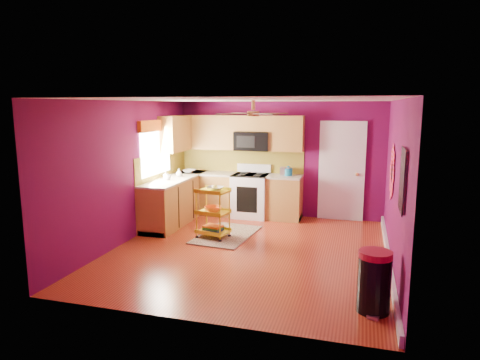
% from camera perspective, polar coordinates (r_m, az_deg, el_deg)
% --- Properties ---
extents(ground, '(5.00, 5.00, 0.00)m').
position_cam_1_polar(ground, '(7.31, 1.30, -9.37)').
color(ground, maroon).
rests_on(ground, ground).
extents(room_envelope, '(4.54, 5.04, 2.52)m').
position_cam_1_polar(room_envelope, '(6.94, 1.56, 3.45)').
color(room_envelope, '#610B44').
rests_on(room_envelope, ground).
extents(lower_cabinets, '(2.81, 2.31, 0.94)m').
position_cam_1_polar(lower_cabinets, '(9.25, -3.90, -2.47)').
color(lower_cabinets, olive).
rests_on(lower_cabinets, ground).
extents(electric_range, '(0.76, 0.66, 1.13)m').
position_cam_1_polar(electric_range, '(9.34, 1.44, -2.02)').
color(electric_range, white).
rests_on(electric_range, ground).
extents(upper_cabinetry, '(2.80, 2.30, 1.26)m').
position_cam_1_polar(upper_cabinetry, '(9.36, -2.65, 6.14)').
color(upper_cabinetry, olive).
rests_on(upper_cabinetry, ground).
extents(left_window, '(0.08, 1.35, 1.08)m').
position_cam_1_polar(left_window, '(8.71, -11.16, 5.27)').
color(left_window, white).
rests_on(left_window, ground).
extents(panel_door, '(0.95, 0.11, 2.15)m').
position_cam_1_polar(panel_door, '(9.26, 13.39, 1.01)').
color(panel_door, white).
rests_on(panel_door, ground).
extents(right_wall_art, '(0.04, 2.74, 1.04)m').
position_cam_1_polar(right_wall_art, '(6.43, 20.12, 0.63)').
color(right_wall_art, black).
rests_on(right_wall_art, ground).
extents(ceiling_fan, '(1.01, 1.01, 0.26)m').
position_cam_1_polar(ceiling_fan, '(7.10, 1.78, 8.92)').
color(ceiling_fan, '#BF8C3F').
rests_on(ceiling_fan, ground).
extents(shag_rug, '(1.05, 1.57, 0.02)m').
position_cam_1_polar(shag_rug, '(8.11, -1.82, -7.31)').
color(shag_rug, '#311A10').
rests_on(shag_rug, ground).
extents(rolling_cart, '(0.63, 0.51, 1.01)m').
position_cam_1_polar(rolling_cart, '(7.83, -3.58, -4.12)').
color(rolling_cart, yellow).
rests_on(rolling_cart, ground).
extents(trash_can, '(0.45, 0.47, 0.74)m').
position_cam_1_polar(trash_can, '(5.39, 17.44, -12.81)').
color(trash_can, black).
rests_on(trash_can, ground).
extents(teal_kettle, '(0.18, 0.18, 0.21)m').
position_cam_1_polar(teal_kettle, '(9.15, 6.44, 1.12)').
color(teal_kettle, '#136E95').
rests_on(teal_kettle, lower_cabinets).
extents(toaster, '(0.22, 0.15, 0.18)m').
position_cam_1_polar(toaster, '(9.17, 6.08, 1.18)').
color(toaster, beige).
rests_on(toaster, lower_cabinets).
extents(soap_bottle_a, '(0.08, 0.08, 0.17)m').
position_cam_1_polar(soap_bottle_a, '(8.68, -9.87, 0.58)').
color(soap_bottle_a, '#EA3F72').
rests_on(soap_bottle_a, lower_cabinets).
extents(soap_bottle_b, '(0.13, 0.13, 0.17)m').
position_cam_1_polar(soap_bottle_b, '(9.05, -8.13, 0.98)').
color(soap_bottle_b, white).
rests_on(soap_bottle_b, lower_cabinets).
extents(counter_dish, '(0.28, 0.28, 0.07)m').
position_cam_1_polar(counter_dish, '(9.57, -6.78, 1.19)').
color(counter_dish, white).
rests_on(counter_dish, lower_cabinets).
extents(counter_cup, '(0.14, 0.14, 0.11)m').
position_cam_1_polar(counter_cup, '(8.68, -9.67, 0.35)').
color(counter_cup, white).
rests_on(counter_cup, lower_cabinets).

